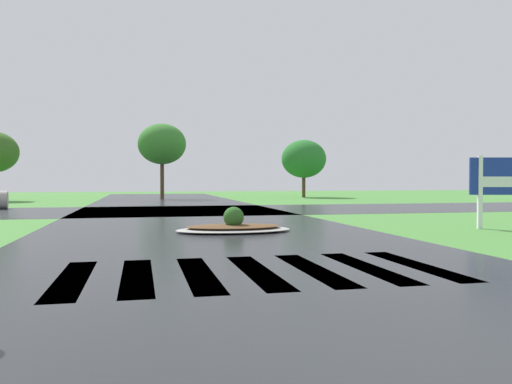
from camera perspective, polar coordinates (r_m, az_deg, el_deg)
name	(u,v)px	position (r m, az deg, el deg)	size (l,w,h in m)	color
asphalt_roadway	(214,238)	(12.66, -4.68, -5.03)	(9.18, 80.00, 0.01)	#232628
asphalt_cross_road	(179,210)	(23.94, -8.47, -2.03)	(90.00, 8.26, 0.01)	#232628
crosswalk_stripes	(257,271)	(8.03, 0.11, -8.75)	(5.85, 3.09, 0.01)	white
median_island	(234,227)	(14.02, -2.48, -3.86)	(3.13, 1.78, 0.68)	#9E9B93
background_treeline	(119,151)	(38.84, -14.88, 4.41)	(35.23, 5.65, 5.55)	#4C3823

